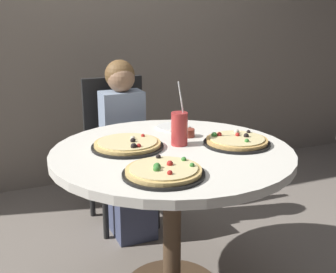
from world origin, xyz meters
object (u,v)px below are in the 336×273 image
pizza_pepperoni (128,145)px  dining_table (172,171)px  pizza_cheese (164,171)px  plate_small (173,127)px  chair_wooden (118,143)px  diner_child (127,158)px  sauce_bowl (188,133)px  pizza_veggie (237,141)px  soda_cup (179,129)px

pizza_pepperoni → dining_table: bearing=-29.7°
dining_table → pizza_pepperoni: bearing=150.3°
pizza_cheese → plate_small: size_ratio=1.84×
chair_wooden → diner_child: size_ratio=0.88×
dining_table → plate_small: size_ratio=6.30×
sauce_bowl → plate_small: 0.19m
pizza_veggie → pizza_cheese: (-0.48, -0.24, -0.00)m
chair_wooden → plate_small: (0.16, -0.54, 0.22)m
dining_table → pizza_pepperoni: size_ratio=3.32×
plate_small → sauce_bowl: bearing=-89.8°
chair_wooden → pizza_pepperoni: size_ratio=2.78×
dining_table → sauce_bowl: bearing=46.1°
pizza_cheese → pizza_pepperoni: 0.40m
pizza_pepperoni → soda_cup: bearing=-11.6°
dining_table → sauce_bowl: 0.26m
diner_child → pizza_cheese: diner_child is taller
pizza_pepperoni → soda_cup: size_ratio=1.11×
diner_child → sauce_bowl: bearing=-73.7°
pizza_pepperoni → sauce_bowl: size_ratio=4.88×
dining_table → plate_small: plate_small is taller
dining_table → plate_small: (0.16, 0.35, 0.11)m
soda_cup → sauce_bowl: 0.16m
pizza_pepperoni → diner_child: bearing=73.1°
pizza_cheese → pizza_pepperoni: same height
pizza_veggie → soda_cup: 0.28m
dining_table → chair_wooden: chair_wooden is taller
pizza_pepperoni → pizza_veggie: bearing=-16.8°
diner_child → pizza_pepperoni: size_ratio=3.17×
dining_table → pizza_veggie: bearing=-8.3°
chair_wooden → plate_small: chair_wooden is taller
pizza_veggie → chair_wooden: bearing=108.8°
dining_table → diner_child: size_ratio=1.05×
plate_small → dining_table: bearing=-114.3°
soda_cup → plate_small: bearing=71.8°
chair_wooden → sauce_bowl: size_ratio=13.57×
chair_wooden → pizza_pepperoni: (-0.18, -0.79, 0.24)m
dining_table → pizza_veggie: size_ratio=3.51×
pizza_pepperoni → sauce_bowl: bearing=10.1°
pizza_pepperoni → soda_cup: (0.24, -0.05, 0.06)m
pizza_veggie → diner_child: bearing=112.8°
pizza_pepperoni → sauce_bowl: 0.35m
pizza_pepperoni → soda_cup: soda_cup is taller
sauce_bowl → plate_small: (-0.00, 0.19, -0.02)m
dining_table → pizza_veggie: (0.32, -0.05, 0.12)m
diner_child → plate_small: size_ratio=6.01×
pizza_pepperoni → plate_small: size_ratio=1.90×
chair_wooden → pizza_veggie: (0.32, -0.94, 0.24)m
pizza_cheese → diner_child: bearing=80.7°
pizza_pepperoni → pizza_cheese: bearing=-87.0°
dining_table → chair_wooden: size_ratio=1.19×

